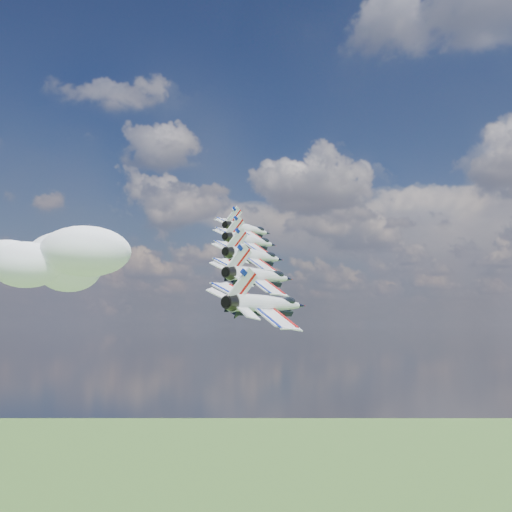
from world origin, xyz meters
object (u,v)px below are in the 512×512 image
Objects in this scene: jet_0 at (249,229)px; jet_4 at (269,304)px; jet_1 at (252,241)px; jet_2 at (256,256)px; jet_3 at (261,276)px.

jet_4 is (29.80, -37.40, -14.35)m from jet_0.
jet_1 is 37.44m from jet_4.
jet_2 is 24.96m from jet_4.
jet_3 is 12.48m from jet_4.
jet_0 reaches higher than jet_2.
jet_4 is at bearing -51.49° from jet_3.
jet_2 is 12.48m from jet_3.
jet_1 is 24.96m from jet_3.
jet_1 is 1.00× the size of jet_2.
jet_3 is at bearing 128.51° from jet_4.
jet_3 is at bearing -51.49° from jet_2.
jet_2 is at bearing -51.49° from jet_0.
jet_0 reaches higher than jet_4.
jet_3 is (14.90, -18.70, -7.17)m from jet_1.
jet_1 is 1.00× the size of jet_4.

